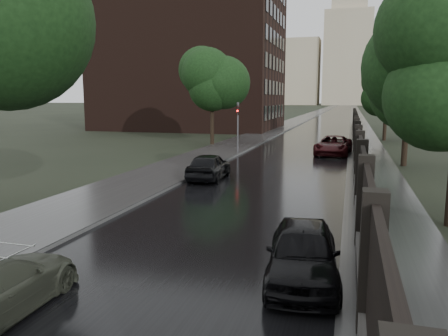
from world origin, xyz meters
TOP-DOWN VIEW (x-y plane):
  - ground at (0.00, 0.00)m, footprint 800.00×800.00m
  - road at (0.00, 190.00)m, footprint 8.00×420.00m
  - sidewalk_left at (-6.00, 190.00)m, footprint 4.00×420.00m
  - verge_right at (5.50, 190.00)m, footprint 3.00×420.00m
  - fence_right at (4.60, 32.01)m, footprint 0.45×75.72m
  - tree_left_far at (-8.00, 30.00)m, footprint 4.25×4.25m
  - tree_right_b at (7.50, 22.00)m, footprint 4.08×4.08m
  - tree_right_c at (7.50, 40.00)m, footprint 4.08×4.08m
  - traffic_light at (-4.30, 24.99)m, footprint 0.16×0.32m
  - brick_building at (-18.00, 52.00)m, footprint 24.00×18.00m
  - stalinist_tower at (0.00, 300.00)m, footprint 92.00×30.00m
  - hatchback_left at (-3.06, 13.98)m, footprint 1.91×4.28m
  - car_right_near at (3.17, 2.08)m, footprint 2.02×4.23m
  - car_right_far at (2.91, 26.42)m, footprint 2.89×5.48m

SIDE VIEW (x-z plane):
  - ground at x=0.00m, z-range 0.00..0.00m
  - road at x=0.00m, z-range 0.00..0.02m
  - verge_right at x=5.50m, z-range 0.00..0.08m
  - sidewalk_left at x=-6.00m, z-range 0.00..0.16m
  - car_right_near at x=3.17m, z-range 0.00..1.39m
  - hatchback_left at x=-3.06m, z-range 0.00..1.43m
  - car_right_far at x=2.91m, z-range 0.00..1.47m
  - fence_right at x=4.60m, z-range -0.34..2.36m
  - traffic_light at x=-4.30m, z-range 0.40..4.40m
  - tree_right_b at x=7.50m, z-range 1.44..8.46m
  - tree_right_c at x=7.50m, z-range 1.44..8.46m
  - tree_left_far at x=-8.00m, z-range 1.55..8.94m
  - brick_building at x=-18.00m, z-range 0.00..20.00m
  - stalinist_tower at x=0.00m, z-range -41.12..117.88m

